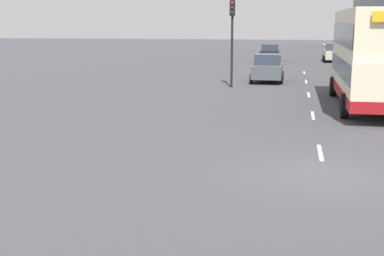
# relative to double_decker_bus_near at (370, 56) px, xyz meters

# --- Properties ---
(ground_plane) EXTENTS (220.00, 220.00, 0.00)m
(ground_plane) POSITION_rel_double_decker_bus_near_xyz_m (-2.47, -11.68, -2.28)
(ground_plane) COLOR #424247
(pavement) EXTENTS (5.00, 93.00, 0.14)m
(pavement) POSITION_rel_double_decker_bus_near_xyz_m (4.03, 26.82, -2.21)
(pavement) COLOR gray
(pavement) RESTS_ON ground_plane
(lane_mark_0) EXTENTS (0.12, 2.00, 0.01)m
(lane_mark_0) POSITION_rel_double_decker_bus_near_xyz_m (-2.47, -9.26, -2.28)
(lane_mark_0) COLOR silver
(lane_mark_0) RESTS_ON ground_plane
(lane_mark_1) EXTENTS (0.12, 2.00, 0.01)m
(lane_mark_1) POSITION_rel_double_decker_bus_near_xyz_m (-2.47, -2.76, -2.28)
(lane_mark_1) COLOR silver
(lane_mark_1) RESTS_ON ground_plane
(lane_mark_2) EXTENTS (0.12, 2.00, 0.01)m
(lane_mark_2) POSITION_rel_double_decker_bus_near_xyz_m (-2.47, 3.74, -2.28)
(lane_mark_2) COLOR silver
(lane_mark_2) RESTS_ON ground_plane
(lane_mark_3) EXTENTS (0.12, 2.00, 0.01)m
(lane_mark_3) POSITION_rel_double_decker_bus_near_xyz_m (-2.47, 10.23, -2.28)
(lane_mark_3) COLOR silver
(lane_mark_3) RESTS_ON ground_plane
(lane_mark_4) EXTENTS (0.12, 2.00, 0.01)m
(lane_mark_4) POSITION_rel_double_decker_bus_near_xyz_m (-2.47, 16.73, -2.28)
(lane_mark_4) COLOR silver
(lane_mark_4) RESTS_ON ground_plane
(double_decker_bus_near) EXTENTS (2.85, 10.23, 4.30)m
(double_decker_bus_near) POSITION_rel_double_decker_bus_near_xyz_m (0.00, 0.00, 0.00)
(double_decker_bus_near) COLOR beige
(double_decker_bus_near) RESTS_ON ground_plane
(car_0) EXTENTS (1.98, 3.97, 1.67)m
(car_0) POSITION_rel_double_decker_bus_near_xyz_m (-5.65, 28.80, -1.45)
(car_0) COLOR black
(car_0) RESTS_ON ground_plane
(car_1) EXTENTS (2.04, 4.00, 1.76)m
(car_1) POSITION_rel_double_decker_bus_near_xyz_m (-4.95, 9.83, -1.41)
(car_1) COLOR #4C5156
(car_1) RESTS_ON ground_plane
(car_2) EXTENTS (1.92, 4.09, 1.77)m
(car_2) POSITION_rel_double_decker_bus_near_xyz_m (0.49, 29.09, -1.41)
(car_2) COLOR #B7B799
(car_2) RESTS_ON ground_plane
(traffic_light_far_kerb) EXTENTS (0.30, 0.32, 5.12)m
(traffic_light_far_kerb) POSITION_rel_double_decker_bus_near_xyz_m (-6.88, 6.31, 1.15)
(traffic_light_far_kerb) COLOR black
(traffic_light_far_kerb) RESTS_ON ground_plane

